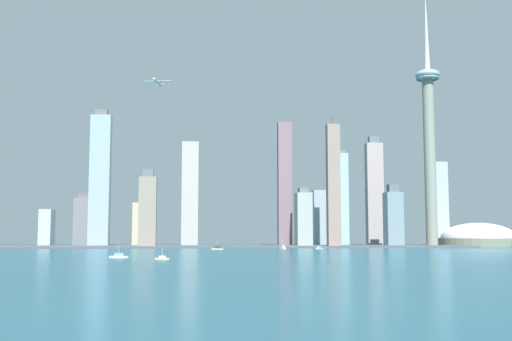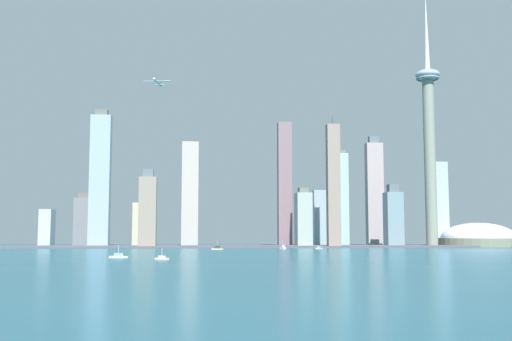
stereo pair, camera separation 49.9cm
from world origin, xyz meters
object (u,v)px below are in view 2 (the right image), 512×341
Objects in this scene: boat_1 at (217,248)px; skyscraper_5 at (303,219)px; skyscraper_4 at (375,193)px; boat_3 at (118,256)px; skyscraper_9 at (393,218)px; skyscraper_11 at (190,194)px; skyscraper_7 at (100,180)px; skyscraper_13 at (321,218)px; boat_5 at (162,258)px; skyscraper_3 at (139,224)px; boat_2 at (283,248)px; skyscraper_0 at (439,204)px; boat_0 at (319,248)px; skyscraper_12 at (47,228)px; skyscraper_8 at (333,185)px; skyscraper_6 at (342,199)px; skyscraper_1 at (148,211)px; airplane at (157,82)px; observation_tower at (429,129)px; skyscraper_2 at (84,221)px; skyscraper_10 at (285,184)px; stadium_dome at (478,239)px.

skyscraper_5 is at bearing -98.69° from boat_1.
skyscraper_4 is 11.03× the size of boat_3.
skyscraper_9 is 275.18m from skyscraper_11.
skyscraper_7 is 310.64m from skyscraper_13.
boat_5 is (33.46, -34.67, -0.26)m from boat_3.
boat_2 is (173.96, -158.41, -27.84)m from skyscraper_3.
skyscraper_0 is 0.73× the size of skyscraper_4.
skyscraper_12 is at bearing -76.62° from boat_0.
skyscraper_7 reaches higher than skyscraper_11.
skyscraper_8 is 12.97× the size of boat_1.
skyscraper_9 is at bearing -43.96° from skyscraper_6.
skyscraper_7 reaches higher than skyscraper_1.
skyscraper_5 is 59.41m from skyscraper_8.
airplane is at bearing -40.65° from skyscraper_7.
skyscraper_11 is at bearing 57.95° from skyscraper_1.
skyscraper_6 is (-102.25, 65.20, -89.84)m from observation_tower.
boat_1 is at bearing -149.53° from skyscraper_8.
observation_tower is at bearing -2.46° from skyscraper_5.
skyscraper_11 reaches higher than skyscraper_2.
skyscraper_8 is 114.95m from skyscraper_13.
skyscraper_3 is (-17.11, 84.83, -15.79)m from skyscraper_1.
boat_0 is (290.23, -171.28, -32.82)m from skyscraper_2.
skyscraper_3 is at bearing 172.97° from skyscraper_10.
observation_tower reaches higher than stadium_dome.
skyscraper_12 is 0.62× the size of skyscraper_13.
skyscraper_6 is 0.79× the size of skyscraper_10.
skyscraper_10 is at bearing 98.02° from boat_3.
skyscraper_9 reaches higher than boat_2.
skyscraper_8 reaches higher than skyscraper_4.
boat_2 is at bearing -150.74° from skyscraper_0.
skyscraper_4 reaches higher than stadium_dome.
boat_2 is at bearing 89.94° from boat_3.
boat_3 is at bearing -55.20° from boat_2.
stadium_dome is 213.09m from skyscraper_13.
skyscraper_11 is at bearing 170.76° from skyscraper_10.
boat_3 is 48.18m from boat_5.
skyscraper_9 is 160.66m from boat_0.
skyscraper_9 is (0.82, -80.39, -38.30)m from skyscraper_4.
observation_tower is 4.52× the size of skyscraper_5.
skyscraper_4 is 352.74m from airplane.
skyscraper_13 is at bearing 1.35° from skyscraper_2.
skyscraper_9 is 6.79× the size of boat_0.
boat_2 is at bearing -160.63° from stadium_dome.
skyscraper_11 is at bearing 171.40° from stadium_dome.
observation_tower reaches higher than skyscraper_13.
skyscraper_10 is at bearing -145.16° from skyscraper_13.
skyscraper_0 is 1.42× the size of skyscraper_9.
skyscraper_1 is 193.14m from skyscraper_10.
skyscraper_7 is (27.32, -46.14, 53.05)m from skyscraper_2.
skyscraper_9 reaches higher than stadium_dome.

